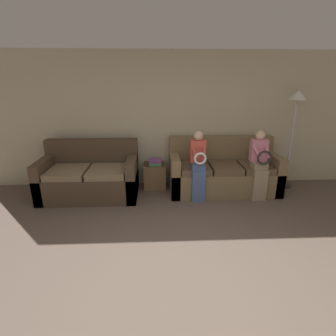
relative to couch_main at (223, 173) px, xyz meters
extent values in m
plane|color=brown|center=(-0.97, -2.71, -0.35)|extent=(14.00, 14.00, 0.00)
cube|color=#BCB293|center=(-0.97, 0.45, 0.92)|extent=(7.52, 0.06, 2.55)
cube|color=brown|center=(0.00, -0.05, -0.13)|extent=(2.01, 0.86, 0.44)
cube|color=brown|center=(0.00, 0.28, 0.37)|extent=(2.01, 0.20, 0.55)
cube|color=brown|center=(-0.93, -0.05, 0.01)|extent=(0.16, 0.86, 0.72)
cube|color=brown|center=(0.93, -0.05, 0.01)|extent=(0.16, 0.86, 0.72)
cube|color=brown|center=(-0.56, -0.15, 0.15)|extent=(0.53, 0.62, 0.11)
cube|color=brown|center=(0.00, -0.15, 0.15)|extent=(0.53, 0.62, 0.11)
cube|color=brown|center=(0.56, -0.15, 0.15)|extent=(0.53, 0.62, 0.11)
cube|color=#473828|center=(-2.46, -0.17, -0.13)|extent=(1.69, 0.93, 0.45)
cube|color=#473828|center=(-2.46, 0.20, 0.36)|extent=(1.69, 0.20, 0.54)
cube|color=#473828|center=(-3.23, -0.17, 0.01)|extent=(0.16, 0.93, 0.71)
cube|color=#473828|center=(-1.70, -0.17, 0.01)|extent=(0.16, 0.93, 0.71)
cube|color=#7A664C|center=(-2.81, -0.27, 0.15)|extent=(0.65, 0.69, 0.11)
cube|color=#7A664C|center=(-2.12, -0.27, 0.15)|extent=(0.65, 0.69, 0.11)
cube|color=#475B8E|center=(-0.54, -0.48, -0.07)|extent=(0.23, 0.10, 0.55)
cube|color=#475B8E|center=(-0.54, -0.34, 0.26)|extent=(0.23, 0.28, 0.11)
cube|color=#C64C3D|center=(-0.54, -0.27, 0.51)|extent=(0.27, 0.14, 0.39)
sphere|color=#DBB293|center=(-0.54, -0.27, 0.77)|extent=(0.16, 0.16, 0.16)
torus|color=white|center=(-0.54, -0.54, 0.45)|extent=(0.21, 0.04, 0.21)
cylinder|color=#C64C3D|center=(-0.62, -0.40, 0.53)|extent=(0.10, 0.31, 0.22)
cylinder|color=#C64C3D|center=(-0.45, -0.40, 0.53)|extent=(0.10, 0.31, 0.22)
cube|color=gray|center=(0.54, -0.48, -0.07)|extent=(0.24, 0.10, 0.55)
cube|color=gray|center=(0.54, -0.34, 0.26)|extent=(0.24, 0.28, 0.11)
cube|color=#D17A8E|center=(0.54, -0.27, 0.50)|extent=(0.29, 0.14, 0.38)
sphere|color=#DBB293|center=(0.54, -0.27, 0.77)|extent=(0.16, 0.16, 0.16)
torus|color=black|center=(0.54, -0.54, 0.45)|extent=(0.25, 0.04, 0.25)
cylinder|color=#D17A8E|center=(0.44, -0.40, 0.53)|extent=(0.10, 0.31, 0.22)
cylinder|color=#D17A8E|center=(0.63, -0.40, 0.53)|extent=(0.10, 0.31, 0.22)
cube|color=brown|center=(-1.30, 0.18, -0.11)|extent=(0.42, 0.41, 0.48)
cube|color=brown|center=(-1.30, 0.18, 0.12)|extent=(0.44, 0.43, 0.02)
cube|color=#3D8451|center=(-1.28, 0.19, 0.15)|extent=(0.23, 0.27, 0.05)
cube|color=#7A4284|center=(-1.29, 0.18, 0.20)|extent=(0.24, 0.23, 0.06)
cylinder|color=#2D2B28|center=(1.30, 0.12, -0.34)|extent=(0.26, 0.26, 0.02)
cylinder|color=#B7B7BC|center=(1.30, 0.12, 0.50)|extent=(0.03, 0.03, 1.66)
cone|color=silver|center=(1.30, 0.12, 1.42)|extent=(0.32, 0.32, 0.17)
camera|label=1|loc=(-1.26, -4.64, 1.69)|focal=28.00mm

